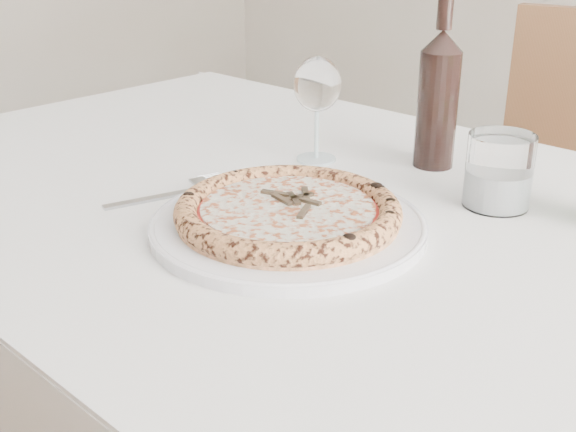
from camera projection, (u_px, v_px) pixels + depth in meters
name	position (u px, v px, depth m)	size (l,w,h in m)	color
dining_table	(332.00, 259.00, 1.01)	(1.66, 1.07, 0.76)	brown
chair_far	(572.00, 195.00, 1.63)	(0.42, 0.42, 0.93)	brown
plate	(288.00, 224.00, 0.91)	(0.35, 0.35, 0.02)	white
pizza	(288.00, 211.00, 0.90)	(0.28, 0.28, 0.03)	#E79F69
fork	(170.00, 193.00, 1.03)	(0.07, 0.21, 0.00)	#A4A8AE
wine_glass	(317.00, 87.00, 1.12)	(0.07, 0.07, 0.17)	silver
tumbler	(498.00, 176.00, 0.97)	(0.09, 0.09, 0.10)	white
wine_bottle	(438.00, 98.00, 1.10)	(0.06, 0.06, 0.26)	black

